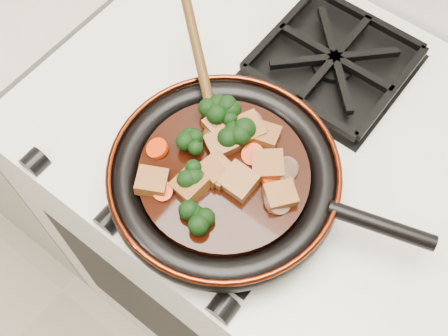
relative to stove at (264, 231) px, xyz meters
The scene contains 33 objects.
stove is the anchor object (origin of this frame).
burner_grate_front 0.48m from the stove, 90.00° to the right, with size 0.23×0.23×0.03m, color black, non-canonical shape.
burner_grate_back 0.48m from the stove, 90.00° to the left, with size 0.23×0.23×0.03m, color black, non-canonical shape.
skillet 0.51m from the stove, 90.38° to the right, with size 0.44×0.32×0.05m.
braising_sauce 0.52m from the stove, 91.26° to the right, with size 0.23×0.23×0.02m, color black.
tofu_cube_0 0.56m from the stove, 107.19° to the right, with size 0.04×0.04×0.02m, color brown.
tofu_cube_1 0.53m from the stove, 104.73° to the right, with size 0.04×0.04×0.02m, color brown.
tofu_cube_2 0.53m from the stove, 68.85° to the right, with size 0.04×0.04×0.02m, color brown.
tofu_cube_3 0.54m from the stove, 94.67° to the right, with size 0.04×0.03×0.02m, color brown.
tofu_cube_4 0.54m from the stove, 58.96° to the right, with size 0.04×0.03×0.02m, color brown.
tofu_cube_5 0.52m from the stove, 80.72° to the right, with size 0.03×0.03×0.02m, color brown.
tofu_cube_6 0.54m from the stove, 93.22° to the right, with size 0.04×0.04×0.02m, color brown.
tofu_cube_7 0.54m from the stove, 80.62° to the right, with size 0.04×0.04×0.02m, color brown.
tofu_cube_8 0.52m from the stove, 101.52° to the right, with size 0.04×0.04×0.02m, color brown.
tofu_cube_9 0.53m from the stove, 119.15° to the right, with size 0.04×0.03×0.02m, color brown.
tofu_cube_10 0.55m from the stove, 97.13° to the right, with size 0.04×0.04×0.02m, color brown.
broccoli_floret_0 0.54m from the stove, 113.16° to the right, with size 0.06×0.06×0.06m, color black, non-canonical shape.
broccoli_floret_1 0.56m from the stove, 87.27° to the right, with size 0.06×0.06×0.05m, color black, non-canonical shape.
broccoli_floret_2 0.53m from the stove, 129.17° to the right, with size 0.06×0.06×0.06m, color black, non-canonical shape.
broccoli_floret_3 0.55m from the stove, 97.64° to the right, with size 0.06×0.06×0.05m, color black, non-canonical shape.
broccoli_floret_4 0.53m from the stove, 98.37° to the right, with size 0.06×0.06×0.06m, color black, non-canonical shape.
broccoli_floret_5 0.53m from the stove, 125.03° to the right, with size 0.06×0.06×0.05m, color black, non-canonical shape.
carrot_coin_0 0.52m from the stove, 82.42° to the right, with size 0.03×0.03×0.01m, color red.
carrot_coin_1 0.54m from the stove, 86.29° to the right, with size 0.03×0.03×0.01m, color red.
carrot_coin_2 0.56m from the stove, 102.29° to the right, with size 0.03×0.03×0.01m, color red.
carrot_coin_3 0.53m from the stove, 64.28° to the right, with size 0.03×0.03×0.01m, color red.
carrot_coin_4 0.55m from the stove, 118.89° to the right, with size 0.03×0.03×0.01m, color red.
mushroom_slice_0 0.52m from the stove, 88.87° to the right, with size 0.03×0.03×0.01m, color brown.
mushroom_slice_1 0.52m from the stove, 107.11° to the right, with size 0.03×0.03×0.01m, color brown.
mushroom_slice_2 0.53m from the stove, 55.83° to the right, with size 0.03×0.03×0.01m, color brown.
mushroom_slice_3 0.53m from the stove, 55.70° to the right, with size 0.03×0.03×0.01m, color brown.
mushroom_slice_4 0.54m from the stove, 59.71° to the right, with size 0.04×0.04×0.01m, color brown.
wooden_spoon 0.54m from the stove, 140.71° to the right, with size 0.13×0.11×0.23m.
Camera 1 is at (0.21, 1.27, 1.63)m, focal length 45.00 mm.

